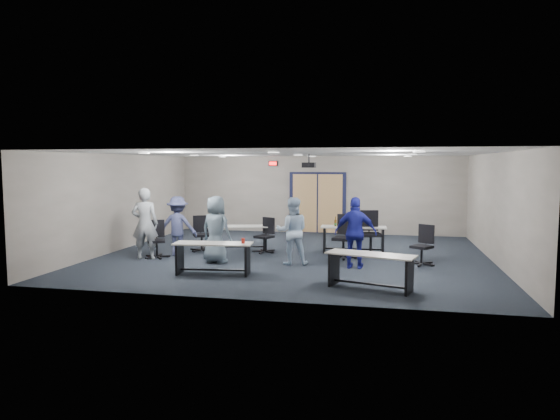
% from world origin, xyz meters
% --- Properties ---
extents(floor, '(10.00, 10.00, 0.00)m').
position_xyz_m(floor, '(0.00, 0.00, 0.00)').
color(floor, black).
rests_on(floor, ground).
extents(back_wall, '(10.00, 0.04, 2.70)m').
position_xyz_m(back_wall, '(0.00, 4.50, 1.35)').
color(back_wall, slate).
rests_on(back_wall, floor).
extents(front_wall, '(10.00, 0.04, 2.70)m').
position_xyz_m(front_wall, '(0.00, -4.50, 1.35)').
color(front_wall, slate).
rests_on(front_wall, floor).
extents(left_wall, '(0.04, 9.00, 2.70)m').
position_xyz_m(left_wall, '(-5.00, 0.00, 1.35)').
color(left_wall, slate).
rests_on(left_wall, floor).
extents(right_wall, '(0.04, 9.00, 2.70)m').
position_xyz_m(right_wall, '(5.00, 0.00, 1.35)').
color(right_wall, slate).
rests_on(right_wall, floor).
extents(ceiling, '(10.00, 9.00, 0.04)m').
position_xyz_m(ceiling, '(0.00, 0.00, 2.70)').
color(ceiling, silver).
rests_on(ceiling, back_wall).
extents(double_door, '(2.00, 0.07, 2.20)m').
position_xyz_m(double_door, '(0.00, 4.46, 1.05)').
color(double_door, black).
rests_on(double_door, back_wall).
extents(exit_sign, '(0.32, 0.07, 0.18)m').
position_xyz_m(exit_sign, '(-1.60, 4.44, 2.45)').
color(exit_sign, black).
rests_on(exit_sign, back_wall).
extents(ceiling_projector, '(0.35, 0.32, 0.37)m').
position_xyz_m(ceiling_projector, '(0.30, 0.50, 2.40)').
color(ceiling_projector, black).
rests_on(ceiling_projector, ceiling).
extents(ceiling_can_lights, '(6.24, 5.74, 0.02)m').
position_xyz_m(ceiling_can_lights, '(0.00, 0.25, 2.67)').
color(ceiling_can_lights, silver).
rests_on(ceiling_can_lights, ceiling).
extents(table_front_left, '(1.77, 0.76, 0.81)m').
position_xyz_m(table_front_left, '(-1.33, -2.63, 0.48)').
color(table_front_left, '#A6A59D').
rests_on(table_front_left, floor).
extents(table_front_right, '(1.80, 1.01, 0.69)m').
position_xyz_m(table_front_right, '(2.10, -3.23, 0.47)').
color(table_front_right, '#A6A59D').
rests_on(table_front_right, floor).
extents(table_back_left, '(1.80, 0.99, 0.69)m').
position_xyz_m(table_back_left, '(-1.68, 0.46, 0.47)').
color(table_back_left, '#A6A59D').
rests_on(table_back_left, floor).
extents(table_back_right, '(1.81, 0.70, 0.99)m').
position_xyz_m(table_back_right, '(1.50, 0.75, 0.50)').
color(table_back_right, '#A6A59D').
rests_on(table_back_right, floor).
extents(chair_back_a, '(0.84, 0.84, 0.98)m').
position_xyz_m(chair_back_a, '(-2.66, 0.10, 0.49)').
color(chair_back_a, black).
rests_on(chair_back_a, floor).
extents(chair_back_b, '(0.80, 0.80, 0.96)m').
position_xyz_m(chair_back_b, '(-0.89, 0.23, 0.48)').
color(chair_back_b, black).
rests_on(chair_back_b, floor).
extents(chair_back_c, '(0.83, 0.83, 1.12)m').
position_xyz_m(chair_back_c, '(1.31, -0.15, 0.56)').
color(chair_back_c, black).
rests_on(chair_back_c, floor).
extents(chair_back_d, '(0.89, 0.89, 1.18)m').
position_xyz_m(chair_back_d, '(1.98, 0.56, 0.59)').
color(chair_back_d, black).
rests_on(chair_back_d, floor).
extents(chair_loose_left, '(0.81, 0.81, 0.97)m').
position_xyz_m(chair_loose_left, '(-3.43, -1.11, 0.49)').
color(chair_loose_left, black).
rests_on(chair_loose_left, floor).
extents(chair_loose_right, '(0.84, 0.84, 0.97)m').
position_xyz_m(chair_loose_right, '(3.23, -0.63, 0.48)').
color(chair_loose_right, black).
rests_on(chair_loose_right, floor).
extents(person_gray, '(0.76, 0.59, 1.83)m').
position_xyz_m(person_gray, '(-3.64, -1.31, 0.92)').
color(person_gray, '#989EA6').
rests_on(person_gray, floor).
extents(person_plaid, '(0.92, 0.72, 1.65)m').
position_xyz_m(person_plaid, '(-1.71, -1.38, 0.83)').
color(person_plaid, slate).
rests_on(person_plaid, floor).
extents(person_lightblue, '(0.90, 0.77, 1.63)m').
position_xyz_m(person_lightblue, '(0.16, -1.19, 0.81)').
color(person_lightblue, '#AEC9E6').
rests_on(person_lightblue, floor).
extents(person_navy, '(1.00, 0.47, 1.67)m').
position_xyz_m(person_navy, '(1.69, -1.33, 0.83)').
color(person_navy, navy).
rests_on(person_navy, floor).
extents(person_back, '(1.07, 0.69, 1.58)m').
position_xyz_m(person_back, '(-3.03, -0.65, 0.79)').
color(person_back, '#3B406A').
rests_on(person_back, floor).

